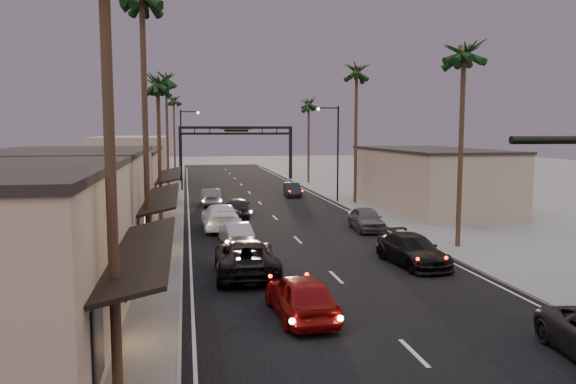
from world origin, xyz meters
name	(u,v)px	position (x,y,z in m)	size (l,w,h in m)	color
ground	(269,212)	(0.00, 40.00, 0.00)	(200.00, 200.00, 0.00)	slate
road	(261,204)	(0.00, 45.00, 0.00)	(14.00, 120.00, 0.02)	black
sidewalk_left	(159,197)	(-9.50, 52.00, 0.06)	(5.00, 92.00, 0.12)	slate
sidewalk_right	(341,193)	(9.50, 52.00, 0.06)	(5.00, 92.00, 0.12)	slate
storefront_mid	(69,205)	(-13.00, 26.00, 2.75)	(8.00, 14.00, 5.50)	#A09380
storefront_far	(108,183)	(-13.00, 42.00, 2.50)	(8.00, 16.00, 5.00)	tan
storefront_dist	(134,161)	(-13.00, 65.00, 3.00)	(8.00, 20.00, 6.00)	#A09380
building_right	(429,180)	(14.00, 40.00, 2.50)	(8.00, 18.00, 5.00)	#A09380
arch	(236,139)	(0.00, 70.00, 5.53)	(15.20, 0.40, 7.27)	black
streetlight_right	(335,146)	(6.92, 45.00, 5.33)	(2.13, 0.30, 9.00)	black
streetlight_left	(184,143)	(-6.92, 58.00, 5.33)	(2.13, 0.30, 9.00)	black
palm_lc	(158,78)	(-8.60, 36.00, 10.47)	(3.20, 3.20, 12.20)	#38281C
palm_ld	(166,75)	(-8.60, 55.00, 12.42)	(3.20, 3.20, 14.20)	#38281C
palm_ra	(464,46)	(8.60, 24.00, 11.44)	(3.20, 3.20, 13.20)	#38281C
palm_rb	(357,67)	(8.60, 44.00, 12.42)	(3.20, 3.20, 14.20)	#38281C
palm_rc	(309,100)	(8.60, 64.00, 10.47)	(3.20, 3.20, 12.20)	#38281C
palm_far	(173,98)	(-8.30, 78.00, 11.44)	(3.20, 3.20, 13.20)	#38281C
oncoming_red	(301,295)	(-2.73, 13.85, 0.82)	(1.94, 4.82, 1.64)	maroon
oncoming_pickup	(246,258)	(-4.07, 20.13, 0.85)	(2.81, 6.10, 1.70)	black
oncoming_silver	(236,234)	(-3.92, 27.14, 0.69)	(1.46, 4.18, 1.38)	#99999E
oncoming_white	(221,217)	(-4.46, 32.64, 0.88)	(2.46, 6.05, 1.76)	silver
oncoming_dgrey	(238,207)	(-2.76, 38.14, 0.76)	(1.80, 4.47, 1.52)	black
oncoming_grey_far	(211,197)	(-4.58, 45.15, 0.77)	(1.63, 4.66, 1.54)	#4E4F54
curbside_black	(412,250)	(4.41, 20.64, 0.77)	(2.15, 5.28, 1.53)	black
curbside_grey	(366,219)	(5.25, 30.53, 0.78)	(1.85, 4.60, 1.57)	#4C4C51
curbside_far	(292,190)	(3.93, 50.57, 0.69)	(1.47, 4.21, 1.39)	black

